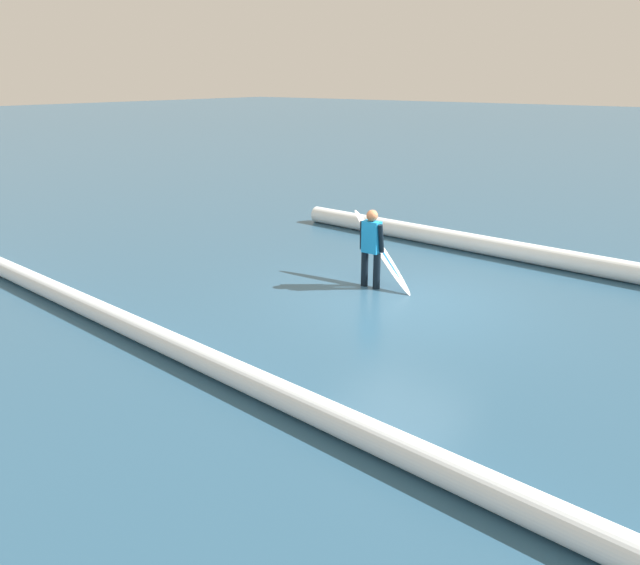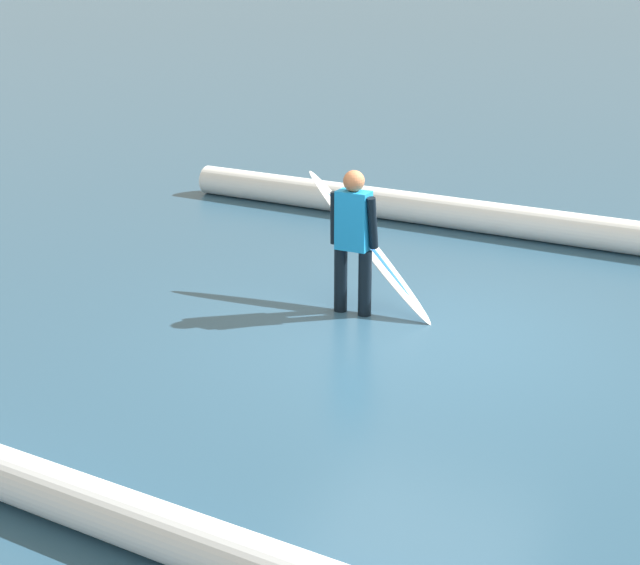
{
  "view_description": "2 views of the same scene",
  "coord_description": "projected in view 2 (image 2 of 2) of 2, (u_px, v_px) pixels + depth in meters",
  "views": [
    {
      "loc": [
        -5.24,
        9.12,
        3.89
      ],
      "look_at": [
        0.78,
        1.53,
        0.59
      ],
      "focal_mm": 33.94,
      "sensor_mm": 36.0,
      "label": 1
    },
    {
      "loc": [
        -3.17,
        8.31,
        3.6
      ],
      "look_at": [
        0.53,
        1.26,
        0.85
      ],
      "focal_mm": 53.84,
      "sensor_mm": 36.0,
      "label": 2
    }
  ],
  "objects": [
    {
      "name": "ground_plane",
      "position": [
        426.0,
        335.0,
        9.52
      ],
      "size": [
        168.1,
        168.1,
        0.0
      ],
      "primitive_type": "plane",
      "color": "#2A516D"
    },
    {
      "name": "surfer",
      "position": [
        353.0,
        235.0,
        9.82
      ],
      "size": [
        0.52,
        0.22,
        1.53
      ],
      "rotation": [
        0.0,
        0.0,
        3.14
      ],
      "color": "black",
      "rests_on": "ground_plane"
    },
    {
      "name": "surfboard",
      "position": [
        368.0,
        245.0,
        10.19
      ],
      "size": [
        1.82,
        0.83,
        1.34
      ],
      "color": "white",
      "rests_on": "ground_plane"
    }
  ]
}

